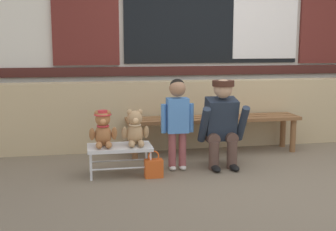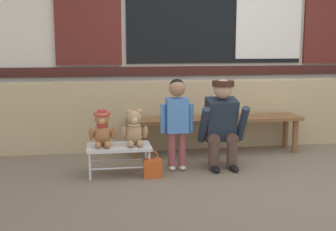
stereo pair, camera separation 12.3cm
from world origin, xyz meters
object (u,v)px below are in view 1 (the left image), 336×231
object	(u,v)px
teddy_bear_plain	(135,129)
child_standing	(177,114)
wooden_bench_long	(213,122)
small_display_bench	(120,149)
adult_crouching	(222,123)
handbag_on_ground	(154,168)
teddy_bear_with_hat	(103,129)

from	to	relation	value
teddy_bear_plain	child_standing	bearing A→B (deg)	8.25
wooden_bench_long	child_standing	bearing A→B (deg)	-132.59
wooden_bench_long	small_display_bench	distance (m)	1.38
adult_crouching	handbag_on_ground	distance (m)	0.90
wooden_bench_long	teddy_bear_plain	distance (m)	1.24
teddy_bear_plain	small_display_bench	bearing A→B (deg)	-179.49
teddy_bear_plain	child_standing	xyz separation A→B (m)	(0.45, 0.07, 0.13)
small_display_bench	teddy_bear_plain	distance (m)	0.25
small_display_bench	handbag_on_ground	world-z (taller)	small_display_bench
small_display_bench	teddy_bear_plain	size ratio (longest dim) A/B	1.76
small_display_bench	teddy_bear_with_hat	bearing A→B (deg)	179.23
adult_crouching	handbag_on_ground	bearing A→B (deg)	-162.85
teddy_bear_with_hat	teddy_bear_plain	distance (m)	0.32
small_display_bench	handbag_on_ground	distance (m)	0.40
teddy_bear_plain	handbag_on_ground	size ratio (longest dim) A/B	1.34
wooden_bench_long	teddy_bear_plain	bearing A→B (deg)	-145.92
wooden_bench_long	adult_crouching	size ratio (longest dim) A/B	2.21
handbag_on_ground	teddy_bear_plain	bearing A→B (deg)	136.13
teddy_bear_plain	wooden_bench_long	bearing A→B (deg)	34.08
handbag_on_ground	wooden_bench_long	bearing A→B (deg)	44.52
small_display_bench	adult_crouching	distance (m)	1.12
teddy_bear_with_hat	teddy_bear_plain	world-z (taller)	same
teddy_bear_plain	child_standing	world-z (taller)	child_standing
teddy_bear_plain	handbag_on_ground	world-z (taller)	teddy_bear_plain
handbag_on_ground	child_standing	bearing A→B (deg)	37.67
small_display_bench	adult_crouching	world-z (taller)	adult_crouching
small_display_bench	handbag_on_ground	bearing A→B (deg)	-25.62
small_display_bench	teddy_bear_with_hat	size ratio (longest dim) A/B	1.76
wooden_bench_long	handbag_on_ground	bearing A→B (deg)	-135.48
teddy_bear_plain	adult_crouching	size ratio (longest dim) A/B	0.38
teddy_bear_with_hat	child_standing	world-z (taller)	child_standing
wooden_bench_long	child_standing	size ratio (longest dim) A/B	2.19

